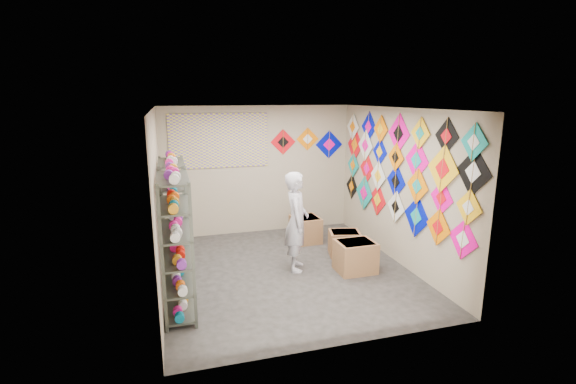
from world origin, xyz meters
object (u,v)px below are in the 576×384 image
object	(u,v)px
carton_b	(344,243)
carton_c	(305,229)
shelf_rack_front	(177,245)
shopkeeper	(297,221)
carton_a	(355,256)
shelf_rack_back	(174,218)

from	to	relation	value
carton_b	carton_c	world-z (taller)	carton_c
shelf_rack_front	carton_c	xyz separation A→B (m)	(2.55, 2.18, -0.69)
shopkeeper	shelf_rack_front	bearing A→B (deg)	131.75
carton_a	carton_b	distance (m)	0.75
carton_b	carton_c	distance (m)	1.02
shelf_rack_front	carton_a	distance (m)	3.01
carton_a	carton_b	bearing A→B (deg)	79.99
carton_c	shelf_rack_front	bearing A→B (deg)	-140.88
shelf_rack_back	carton_a	xyz separation A→B (m)	(2.88, -0.76, -0.69)
shopkeeper	carton_b	world-z (taller)	shopkeeper
carton_b	carton_c	xyz separation A→B (m)	(-0.46, 0.91, 0.03)
shelf_rack_back	carton_b	xyz separation A→B (m)	(3.00, -0.03, -0.72)
carton_b	shelf_rack_back	bearing A→B (deg)	-166.59
shopkeeper	carton_a	bearing A→B (deg)	-95.28
carton_b	carton_c	bearing A→B (deg)	130.68
shelf_rack_front	carton_b	size ratio (longest dim) A/B	3.44
shelf_rack_back	carton_b	world-z (taller)	shelf_rack_back
carton_b	shelf_rack_front	bearing A→B (deg)	-143.10
shelf_rack_back	carton_b	distance (m)	3.09
shelf_rack_front	carton_b	world-z (taller)	shelf_rack_front
shelf_rack_back	shelf_rack_front	bearing A→B (deg)	-90.00
shelf_rack_back	carton_c	world-z (taller)	shelf_rack_back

